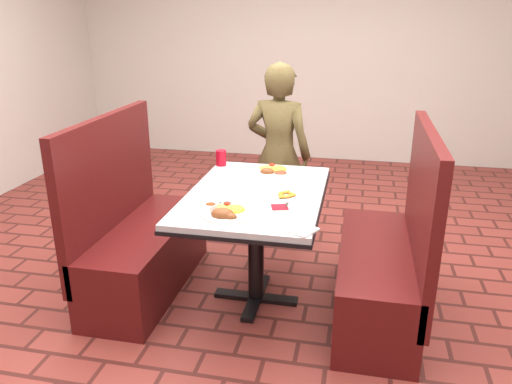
# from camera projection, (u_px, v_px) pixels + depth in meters

# --- Properties ---
(dining_table) EXTENTS (0.81, 1.21, 0.75)m
(dining_table) POSITION_uv_depth(u_px,v_px,m) (256.00, 207.00, 3.06)
(dining_table) COLOR #B6B9BB
(dining_table) RESTS_ON ground
(booth_bench_left) EXTENTS (0.47, 1.20, 1.17)m
(booth_bench_left) POSITION_uv_depth(u_px,v_px,m) (139.00, 243.00, 3.32)
(booth_bench_left) COLOR #521312
(booth_bench_left) RESTS_ON ground
(booth_bench_right) EXTENTS (0.47, 1.20, 1.17)m
(booth_bench_right) POSITION_uv_depth(u_px,v_px,m) (385.00, 267.00, 3.01)
(booth_bench_right) COLOR #521312
(booth_bench_right) RESTS_ON ground
(diner_person) EXTENTS (0.57, 0.42, 1.44)m
(diner_person) POSITION_uv_depth(u_px,v_px,m) (279.00, 154.00, 3.95)
(diner_person) COLOR brown
(diner_person) RESTS_ON ground
(near_dinner_plate) EXTENTS (0.28, 0.28, 0.09)m
(near_dinner_plate) POSITION_uv_depth(u_px,v_px,m) (226.00, 210.00, 2.67)
(near_dinner_plate) COLOR white
(near_dinner_plate) RESTS_ON dining_table
(far_dinner_plate) EXTENTS (0.28, 0.28, 0.07)m
(far_dinner_plate) POSITION_uv_depth(u_px,v_px,m) (273.00, 169.00, 3.38)
(far_dinner_plate) COLOR white
(far_dinner_plate) RESTS_ON dining_table
(plantain_plate) EXTENTS (0.19, 0.19, 0.03)m
(plantain_plate) POSITION_uv_depth(u_px,v_px,m) (286.00, 196.00, 2.93)
(plantain_plate) COLOR white
(plantain_plate) RESTS_ON dining_table
(maroon_napkin) EXTENTS (0.11, 0.11, 0.00)m
(maroon_napkin) POSITION_uv_depth(u_px,v_px,m) (280.00, 207.00, 2.79)
(maroon_napkin) COLOR maroon
(maroon_napkin) RESTS_ON dining_table
(spoon_utensil) EXTENTS (0.01, 0.13, 0.00)m
(spoon_utensil) POSITION_uv_depth(u_px,v_px,m) (287.00, 203.00, 2.84)
(spoon_utensil) COLOR silver
(spoon_utensil) RESTS_ON dining_table
(red_tumbler) EXTENTS (0.07, 0.07, 0.11)m
(red_tumbler) POSITION_uv_depth(u_px,v_px,m) (221.00, 158.00, 3.54)
(red_tumbler) COLOR #B00B1C
(red_tumbler) RESTS_ON dining_table
(paper_napkin) EXTENTS (0.22, 0.21, 0.01)m
(paper_napkin) POSITION_uv_depth(u_px,v_px,m) (298.00, 229.00, 2.50)
(paper_napkin) COLOR silver
(paper_napkin) RESTS_ON dining_table
(knife_utensil) EXTENTS (0.10, 0.16, 0.00)m
(knife_utensil) POSITION_uv_depth(u_px,v_px,m) (224.00, 207.00, 2.76)
(knife_utensil) COLOR silver
(knife_utensil) RESTS_ON dining_table
(fork_utensil) EXTENTS (0.04, 0.14, 0.00)m
(fork_utensil) POSITION_uv_depth(u_px,v_px,m) (221.00, 215.00, 2.65)
(fork_utensil) COLOR silver
(fork_utensil) RESTS_ON dining_table
(lettuce_shreds) EXTENTS (0.28, 0.32, 0.00)m
(lettuce_shreds) POSITION_uv_depth(u_px,v_px,m) (264.00, 189.00, 3.07)
(lettuce_shreds) COLOR #83BC4B
(lettuce_shreds) RESTS_ON dining_table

